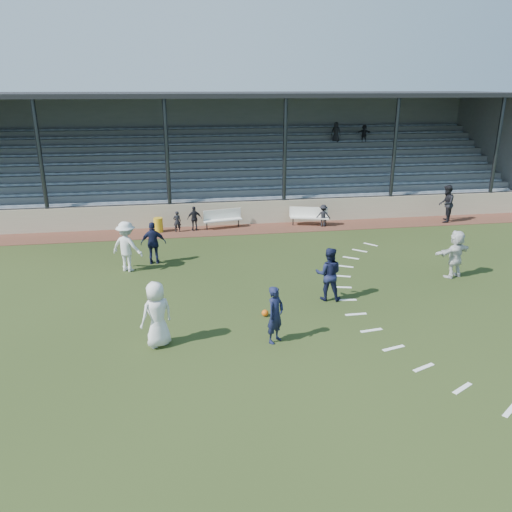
{
  "coord_description": "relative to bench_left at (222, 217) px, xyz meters",
  "views": [
    {
      "loc": [
        -2.67,
        -13.84,
        6.97
      ],
      "look_at": [
        0.0,
        2.5,
        1.3
      ],
      "focal_mm": 35.0,
      "sensor_mm": 36.0,
      "label": 1
    }
  ],
  "objects": [
    {
      "name": "ground",
      "position": [
        0.37,
        -10.95,
        -0.58
      ],
      "size": [
        90.0,
        90.0,
        0.0
      ],
      "primitive_type": "plane",
      "color": "#273616",
      "rests_on": "ground"
    },
    {
      "name": "cinder_track",
      "position": [
        0.37,
        -0.45,
        -0.57
      ],
      "size": [
        34.0,
        2.0,
        0.02
      ],
      "primitive_type": "cube",
      "color": "#542D21",
      "rests_on": "ground"
    },
    {
      "name": "retaining_wall",
      "position": [
        0.37,
        0.6,
        0.02
      ],
      "size": [
        34.0,
        0.18,
        1.2
      ],
      "primitive_type": "cube",
      "color": "#BCAF91",
      "rests_on": "ground"
    },
    {
      "name": "bench_left",
      "position": [
        0.0,
        0.0,
        0.0
      ],
      "size": [
        2.04,
        0.85,
        0.95
      ],
      "rotation": [
        0.0,
        0.0,
        0.2
      ],
      "color": "white",
      "rests_on": "cinder_track"
    },
    {
      "name": "bench_right",
      "position": [
        4.51,
        -0.23,
        0.0
      ],
      "size": [
        2.03,
        0.98,
        0.95
      ],
      "rotation": [
        0.0,
        0.0,
        -0.27
      ],
      "color": "white",
      "rests_on": "cinder_track"
    },
    {
      "name": "trash_bin",
      "position": [
        -3.24,
        -0.27,
        -0.2
      ],
      "size": [
        0.45,
        0.45,
        0.72
      ],
      "primitive_type": "cylinder",
      "color": "gold",
      "rests_on": "cinder_track"
    },
    {
      "name": "football",
      "position": [
        0.31,
        -10.6,
        -0.47
      ],
      "size": [
        0.22,
        0.22,
        0.22
      ],
      "primitive_type": "sphere",
      "color": "#D0530C",
      "rests_on": "ground"
    },
    {
      "name": "player_white_lead",
      "position": [
        -3.0,
        -11.94,
        0.37
      ],
      "size": [
        1.11,
        0.98,
        1.9
      ],
      "primitive_type": "imported",
      "rotation": [
        0.0,
        0.0,
        3.66
      ],
      "color": "silver",
      "rests_on": "ground"
    },
    {
      "name": "player_navy_lead",
      "position": [
        0.3,
        -12.27,
        0.26
      ],
      "size": [
        0.72,
        0.71,
        1.68
      ],
      "primitive_type": "imported",
      "rotation": [
        0.0,
        0.0,
        0.75
      ],
      "color": "#131836",
      "rests_on": "ground"
    },
    {
      "name": "player_navy_mid",
      "position": [
        2.67,
        -9.62,
        0.34
      ],
      "size": [
        1.06,
        0.93,
        1.85
      ],
      "primitive_type": "imported",
      "rotation": [
        0.0,
        0.0,
        2.86
      ],
      "color": "#131836",
      "rests_on": "ground"
    },
    {
      "name": "player_white_wing",
      "position": [
        -4.3,
        -5.64,
        0.42
      ],
      "size": [
        1.49,
        1.27,
        2.01
      ],
      "primitive_type": "imported",
      "rotation": [
        0.0,
        0.0,
        2.64
      ],
      "color": "silver",
      "rests_on": "ground"
    },
    {
      "name": "player_navy_wing",
      "position": [
        -3.31,
        -4.94,
        0.29
      ],
      "size": [
        1.04,
        0.47,
        1.75
      ],
      "primitive_type": "imported",
      "rotation": [
        0.0,
        0.0,
        3.1
      ],
      "color": "#131836",
      "rests_on": "ground"
    },
    {
      "name": "player_white_back",
      "position": [
        8.06,
        -8.33,
        0.34
      ],
      "size": [
        1.8,
        1.09,
        1.85
      ],
      "primitive_type": "imported",
      "rotation": [
        0.0,
        0.0,
        3.48
      ],
      "color": "silver",
      "rests_on": "ground"
    },
    {
      "name": "official",
      "position": [
        11.89,
        -0.75,
        0.43
      ],
      "size": [
        1.17,
        1.22,
        1.99
      ],
      "primitive_type": "imported",
      "rotation": [
        0.0,
        0.0,
        4.11
      ],
      "color": "black",
      "rests_on": "cinder_track"
    },
    {
      "name": "sub_left_near",
      "position": [
        -2.31,
        -0.39,
        -0.03
      ],
      "size": [
        0.41,
        0.29,
        1.06
      ],
      "primitive_type": "imported",
      "rotation": [
        0.0,
        0.0,
        3.24
      ],
      "color": "black",
      "rests_on": "cinder_track"
    },
    {
      "name": "sub_left_far",
      "position": [
        -1.44,
        -0.3,
        0.06
      ],
      "size": [
        0.75,
        0.36,
        1.25
      ],
      "primitive_type": "imported",
      "rotation": [
        0.0,
        0.0,
        3.22
      ],
      "color": "black",
      "rests_on": "cinder_track"
    },
    {
      "name": "sub_right",
      "position": [
        5.18,
        -0.58,
        0.01
      ],
      "size": [
        0.83,
        0.61,
        1.15
      ],
      "primitive_type": "imported",
      "rotation": [
        0.0,
        0.0,
        2.88
      ],
      "color": "black",
      "rests_on": "cinder_track"
    },
    {
      "name": "grandstand",
      "position": [
        0.37,
        5.32,
        1.62
      ],
      "size": [
        34.6,
        9.0,
        6.61
      ],
      "color": "slate",
      "rests_on": "ground"
    },
    {
      "name": "penalty_arc",
      "position": [
        4.49,
        -10.95,
        -0.58
      ],
      "size": [
        3.89,
        14.63,
        0.01
      ],
      "color": "white",
      "rests_on": "ground"
    }
  ]
}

